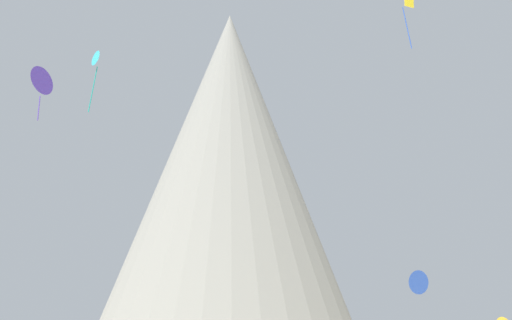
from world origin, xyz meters
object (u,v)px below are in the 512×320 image
object	(u,v)px
kite_blue_low	(418,282)
kite_cyan_high	(97,60)
kite_yellow_high	(408,8)
kite_indigo_mid	(41,81)
rock_massif	(229,191)

from	to	relation	value
kite_blue_low	kite_cyan_high	bearing A→B (deg)	-39.70
kite_yellow_high	kite_indigo_mid	bearing A→B (deg)	-157.79
kite_cyan_high	kite_blue_low	bearing A→B (deg)	-145.99
kite_indigo_mid	rock_massif	bearing A→B (deg)	-160.74
kite_indigo_mid	kite_blue_low	bearing A→B (deg)	106.86
rock_massif	kite_yellow_high	world-z (taller)	rock_massif
kite_yellow_high	kite_cyan_high	distance (m)	26.84
kite_yellow_high	kite_blue_low	bearing A→B (deg)	-85.31
rock_massif	kite_yellow_high	bearing A→B (deg)	-74.08
kite_cyan_high	kite_indigo_mid	size ratio (longest dim) A/B	1.16
rock_massif	kite_cyan_high	world-z (taller)	rock_massif
kite_cyan_high	kite_indigo_mid	bearing A→B (deg)	63.01
kite_yellow_high	rock_massif	bearing A→B (deg)	126.14
rock_massif	kite_indigo_mid	world-z (taller)	rock_massif
kite_yellow_high	kite_blue_low	xyz separation A→B (m)	(-1.76, -6.34, -23.64)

